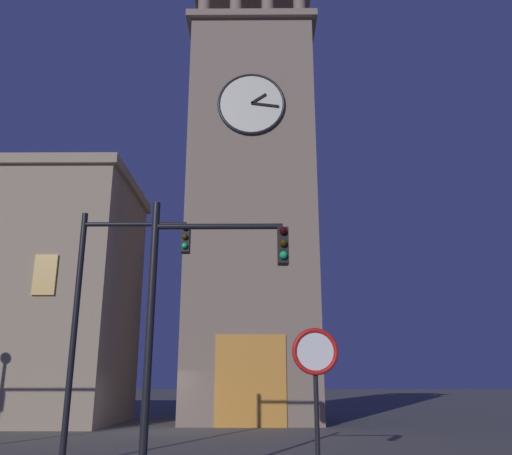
% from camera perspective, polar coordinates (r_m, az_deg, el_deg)
% --- Properties ---
extents(ground_plane, '(200.00, 200.00, 0.00)m').
position_cam_1_polar(ground_plane, '(23.43, -10.61, -20.84)').
color(ground_plane, '#56544F').
extents(clocktower, '(7.19, 8.31, 28.17)m').
position_cam_1_polar(clocktower, '(29.77, -0.41, 1.79)').
color(clocktower, gray).
rests_on(clocktower, ground_plane).
extents(traffic_signal_mid, '(2.98, 0.41, 6.39)m').
position_cam_1_polar(traffic_signal_mid, '(14.41, -15.50, -6.83)').
color(traffic_signal_mid, black).
rests_on(traffic_signal_mid, ground_plane).
extents(traffic_signal_far, '(2.82, 0.41, 5.57)m').
position_cam_1_polar(traffic_signal_far, '(10.59, -6.57, -7.39)').
color(traffic_signal_far, black).
rests_on(traffic_signal_far, ground_plane).
extents(no_horn_sign, '(0.78, 0.14, 2.86)m').
position_cam_1_polar(no_horn_sign, '(9.12, 6.46, -14.64)').
color(no_horn_sign, black).
rests_on(no_horn_sign, ground_plane).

